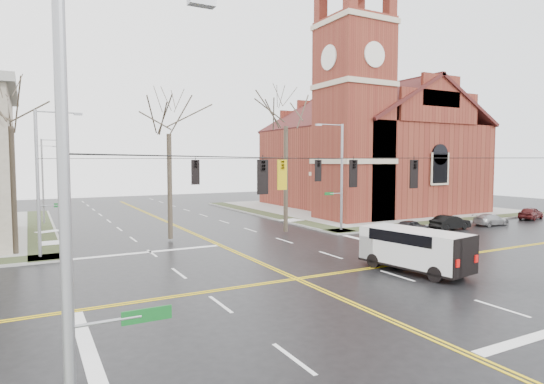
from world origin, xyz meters
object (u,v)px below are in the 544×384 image
signal_pole_nw (41,179)px  parked_car_b (450,222)px  signal_pole_ne (340,174)px  streetlight_north_a (44,178)px  signal_pole_sw (77,229)px  cargo_van (411,246)px  tree_ne (286,119)px  church (363,141)px  tree_nw_near (169,127)px  streetlight_north_b (39,173)px  tree_nw_far (10,118)px  parked_car_a (411,227)px  parked_car_d (531,213)px  parked_car_c (491,220)px

signal_pole_nw → parked_car_b: (31.87, -3.73, -4.31)m
signal_pole_ne → streetlight_north_a: size_ratio=1.12×
signal_pole_sw → cargo_van: signal_pole_sw is taller
signal_pole_nw → tree_ne: bearing=4.6°
parked_car_b → tree_ne: 17.12m
church → signal_pole_ne: 19.22m
signal_pole_ne → signal_pole_nw: bearing=180.0°
tree_nw_near → tree_ne: (9.46, -1.11, 0.88)m
streetlight_north_b → signal_pole_ne: bearing=-58.9°
church → tree_ne: bearing=-146.6°
cargo_van → parked_car_b: (14.09, 9.26, -0.72)m
signal_pole_nw → tree_nw_far: size_ratio=0.74×
church → cargo_van: size_ratio=4.34×
parked_car_b → tree_nw_near: (-23.17, 6.29, 7.95)m
streetlight_north_a → parked_car_a: streetlight_north_a is taller
cargo_van → signal_pole_sw: bearing=-160.1°
church → tree_ne: 21.51m
parked_car_d → signal_pole_sw: bearing=99.5°
streetlight_north_a → parked_car_c: (36.81, -20.17, -3.93)m
signal_pole_sw → parked_car_b: (31.87, 19.27, -4.31)m
signal_pole_ne → parked_car_a: bearing=-38.7°
streetlight_north_a → parked_car_a: (26.58, -20.19, -3.88)m
signal_pole_nw → parked_car_d: bearing=-3.4°
signal_pole_nw → parked_car_b: bearing=-6.7°
parked_car_c → tree_nw_far: (-39.01, 5.60, 8.22)m
parked_car_d → streetlight_north_a: bearing=51.9°
parked_car_d → tree_nw_far: tree_nw_far is taller
church → tree_nw_near: (-27.39, -10.73, 0.16)m
streetlight_north_a → parked_car_a: bearing=-37.2°
signal_pole_sw → parked_car_a: 33.68m
signal_pole_sw → tree_ne: bearing=53.4°
signal_pole_ne → streetlight_north_b: signal_pole_ne is taller
parked_car_a → parked_car_c: (10.23, 0.02, -0.05)m
signal_pole_nw → parked_car_b: signal_pole_nw is taller
signal_pole_nw → tree_ne: (18.16, 1.45, 4.52)m
tree_ne → signal_pole_nw: bearing=-175.4°
signal_pole_ne → streetlight_north_a: (-21.97, 16.50, -0.48)m
streetlight_north_b → tree_nw_near: (8.03, -33.94, 4.13)m
parked_car_b → parked_car_a: bearing=88.7°
parked_car_d → tree_nw_near: 37.63m
streetlight_north_b → parked_car_d: (44.43, -39.21, -3.83)m
streetlight_north_a → parked_car_d: size_ratio=2.13×
parked_car_b → tree_ne: size_ratio=0.30×
signal_pole_ne → tree_ne: tree_ne is taller
signal_pole_ne → tree_nw_far: bearing=175.4°
parked_car_a → cargo_van: bearing=129.3°
church → signal_pole_sw: bearing=-134.8°
streetlight_north_b → parked_car_d: 59.38m
signal_pole_nw → tree_nw_far: bearing=128.5°
parked_car_b → parked_car_c: (5.60, 0.06, -0.10)m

